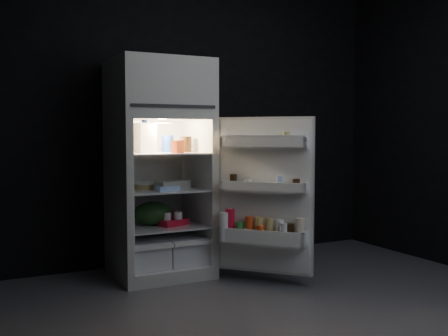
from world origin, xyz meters
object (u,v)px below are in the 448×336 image
refrigerator (158,161)px  yogurt_tray (174,222)px  fridge_door (264,199)px  egg_carton (173,185)px  milk_jug (145,138)px

refrigerator → yogurt_tray: size_ratio=7.56×
refrigerator → fridge_door: (0.63, -0.65, -0.28)m
egg_carton → yogurt_tray: egg_carton is taller
milk_jug → egg_carton: 0.45m
milk_jug → yogurt_tray: (0.21, -0.11, -0.69)m
refrigerator → fridge_door: bearing=-46.0°
fridge_door → milk_jug: fridge_door is taller
refrigerator → yogurt_tray: refrigerator is taller
egg_carton → refrigerator: bearing=95.8°
refrigerator → milk_jug: bearing=-171.8°
milk_jug → egg_carton: bearing=-42.2°
milk_jug → yogurt_tray: size_ratio=1.02×
fridge_door → refrigerator: bearing=134.0°
egg_carton → yogurt_tray: 0.31m
milk_jug → yogurt_tray: milk_jug is taller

